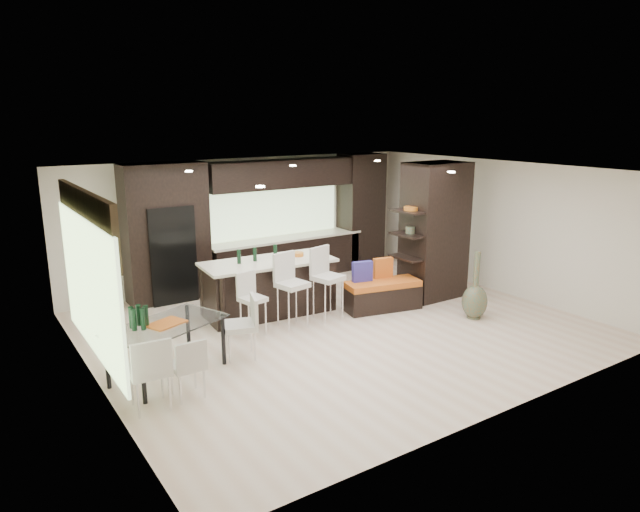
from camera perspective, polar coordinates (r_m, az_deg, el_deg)
ground at (r=9.98m, az=1.93°, el=-7.12°), size 8.00×8.00×0.00m
back_wall at (r=12.53m, az=-7.40°, el=3.54°), size 8.00×0.02×2.70m
left_wall at (r=8.01m, az=-21.98°, el=-3.28°), size 0.02×7.00×2.70m
right_wall at (r=12.30m, az=17.33°, el=2.83°), size 0.02×7.00×2.70m
ceiling at (r=9.36m, az=2.06°, el=8.51°), size 8.00×7.00×0.02m
window_left at (r=8.21m, az=-22.01°, el=-2.89°), size 0.04×3.20×1.90m
window_back at (r=12.73m, az=-4.92°, el=4.68°), size 3.40×0.04×1.20m
stone_accent at (r=8.02m, az=-22.38°, el=3.32°), size 0.08×3.00×0.80m
ceiling_spots at (r=9.56m, az=1.18°, el=8.51°), size 4.00×3.00×0.02m
back_cabinetry at (r=12.47m, az=-4.66°, el=3.56°), size 6.80×0.68×2.70m
refrigerator at (r=11.55m, az=-14.94°, el=0.28°), size 0.90×0.68×1.90m
partition_column at (r=11.53m, az=11.38°, el=2.49°), size 1.20×0.80×2.70m
kitchen_island at (r=10.55m, az=-5.16°, el=-3.10°), size 2.49×1.23×1.01m
stool_left at (r=9.56m, az=-6.72°, el=-5.42°), size 0.44×0.44×0.86m
stool_mid at (r=9.84m, az=-2.77°, el=-4.20°), size 0.54×0.54×1.05m
stool_right at (r=10.22m, az=0.80°, el=-3.48°), size 0.56×0.56×1.05m
bench at (r=10.84m, az=6.25°, el=-3.91°), size 1.52×0.84×0.55m
floor_vase at (r=10.58m, az=15.30°, el=-2.85°), size 0.59×0.59×1.23m
dining_table at (r=8.35m, az=-14.97°, el=-9.08°), size 1.82×1.43×0.77m
chair_near at (r=7.71m, az=-13.14°, el=-10.99°), size 0.41×0.41×0.76m
chair_far at (r=7.51m, az=-16.70°, el=-11.33°), size 0.52×0.52×0.90m
chair_end at (r=8.71m, az=-7.98°, el=-7.35°), size 0.60×0.60×0.88m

